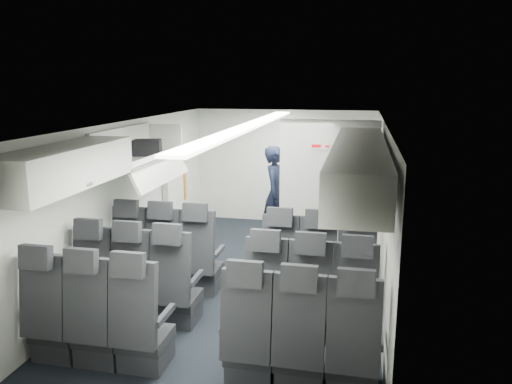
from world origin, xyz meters
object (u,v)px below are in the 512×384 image
at_px(carry_on_bag, 147,147).
at_px(flight_attendant, 276,194).
at_px(seat_row_mid, 221,295).
at_px(galley_unit, 333,178).
at_px(boarding_door, 176,184).
at_px(seat_row_front, 241,266).
at_px(seat_row_rear, 194,336).

bearing_deg(carry_on_bag, flight_attendant, 34.99).
xyz_separation_m(seat_row_mid, flight_attendant, (0.05, 3.21, 0.41)).
xyz_separation_m(flight_attendant, carry_on_bag, (-1.49, -1.75, 0.97)).
relative_size(galley_unit, boarding_door, 1.02).
relative_size(seat_row_mid, boarding_door, 1.79).
height_order(seat_row_front, boarding_door, boarding_door).
bearing_deg(galley_unit, carry_on_bag, -131.60).
xyz_separation_m(galley_unit, carry_on_bag, (-2.39, -2.69, 0.84)).
bearing_deg(seat_row_mid, boarding_door, 118.77).
distance_m(seat_row_front, carry_on_bag, 2.07).
xyz_separation_m(seat_row_front, galley_unit, (0.95, 3.25, 0.55)).
bearing_deg(boarding_door, flight_attendant, 7.68).
xyz_separation_m(seat_row_mid, galley_unit, (0.95, 4.15, 0.55)).
height_order(seat_row_mid, flight_attendant, flight_attendant).
bearing_deg(galley_unit, boarding_door, -155.72).
relative_size(seat_row_front, seat_row_rear, 1.00).
bearing_deg(seat_row_mid, seat_row_front, 90.00).
bearing_deg(carry_on_bag, galley_unit, 33.79).
bearing_deg(seat_row_front, carry_on_bag, 158.50).
bearing_deg(galley_unit, flight_attendant, -133.73).
distance_m(seat_row_rear, carry_on_bag, 3.09).
bearing_deg(seat_row_mid, flight_attendant, 89.10).
bearing_deg(seat_row_rear, galley_unit, 79.35).
bearing_deg(seat_row_rear, seat_row_mid, 90.00).
relative_size(seat_row_front, seat_row_mid, 1.00).
bearing_deg(boarding_door, seat_row_rear, -67.13).
distance_m(seat_row_front, seat_row_rear, 1.80).
height_order(galley_unit, flight_attendant, galley_unit).
distance_m(seat_row_mid, carry_on_bag, 2.48).
bearing_deg(galley_unit, seat_row_rear, -100.65).
relative_size(seat_row_rear, boarding_door, 1.79).
xyz_separation_m(seat_row_rear, carry_on_bag, (-1.44, 2.37, 1.38)).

